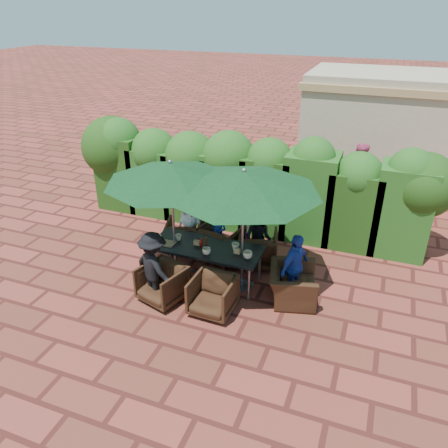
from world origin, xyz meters
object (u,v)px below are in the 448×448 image
(umbrella_right, at_px, (244,181))
(chair_far_left, at_px, (184,234))
(chair_end_right, at_px, (293,279))
(chair_near_right, at_px, (213,294))
(umbrella_left, at_px, (171,173))
(chair_far_right, at_px, (258,247))
(chair_near_left, at_px, (162,282))
(dining_table, at_px, (206,250))
(chair_far_mid, at_px, (220,241))

(umbrella_right, xyz_separation_m, chair_far_left, (-1.65, 0.88, -1.82))
(chair_far_left, relative_size, chair_end_right, 0.80)
(chair_far_left, height_order, chair_near_right, chair_far_left)
(umbrella_left, height_order, chair_end_right, umbrella_left)
(chair_far_right, bearing_deg, chair_near_left, 40.24)
(dining_table, distance_m, chair_far_left, 1.31)
(chair_far_mid, relative_size, chair_near_right, 1.13)
(umbrella_left, xyz_separation_m, chair_far_right, (1.45, 0.95, -1.80))
(chair_near_left, xyz_separation_m, chair_near_right, (1.01, -0.00, -0.00))
(dining_table, relative_size, chair_near_left, 2.82)
(umbrella_right, height_order, chair_end_right, umbrella_right)
(dining_table, distance_m, chair_far_mid, 0.87)
(umbrella_left, height_order, umbrella_right, same)
(umbrella_right, relative_size, chair_near_left, 3.62)
(chair_near_right, bearing_deg, chair_far_left, 129.86)
(umbrella_right, xyz_separation_m, chair_end_right, (1.02, -0.06, -1.78))
(chair_far_left, xyz_separation_m, chair_end_right, (2.67, -0.94, 0.04))
(chair_near_left, xyz_separation_m, chair_end_right, (2.26, 0.88, 0.04))
(umbrella_left, distance_m, chair_near_left, 2.03)
(umbrella_right, distance_m, chair_near_right, 2.07)
(chair_far_right, bearing_deg, chair_far_left, -14.10)
(chair_near_left, relative_size, chair_near_right, 1.01)
(dining_table, xyz_separation_m, chair_near_right, (0.51, -0.92, -0.29))
(chair_far_mid, bearing_deg, umbrella_left, 65.16)
(umbrella_left, height_order, chair_far_right, umbrella_left)
(umbrella_right, relative_size, chair_far_mid, 3.25)
(chair_far_right, relative_size, chair_near_left, 1.05)
(umbrella_right, distance_m, chair_end_right, 2.06)
(chair_far_left, bearing_deg, chair_near_right, 111.70)
(umbrella_right, relative_size, chair_far_left, 3.57)
(umbrella_right, distance_m, chair_far_mid, 2.10)
(chair_far_mid, relative_size, chair_near_left, 1.11)
(umbrella_right, bearing_deg, dining_table, -178.37)
(umbrella_left, bearing_deg, chair_near_right, -37.03)
(umbrella_right, relative_size, chair_near_right, 3.66)
(dining_table, height_order, umbrella_left, umbrella_left)
(umbrella_left, distance_m, umbrella_right, 1.40)
(chair_far_right, xyz_separation_m, chair_near_left, (-1.29, -1.84, -0.02))
(umbrella_right, height_order, chair_near_left, umbrella_right)
(umbrella_left, relative_size, chair_far_mid, 2.87)
(chair_near_left, bearing_deg, chair_far_left, 119.56)
(chair_far_left, relative_size, chair_near_right, 1.02)
(dining_table, bearing_deg, chair_end_right, -1.18)
(dining_table, height_order, chair_far_mid, chair_far_mid)
(chair_far_mid, distance_m, chair_near_left, 1.82)
(chair_end_right, bearing_deg, umbrella_left, 75.89)
(dining_table, xyz_separation_m, chair_far_mid, (-0.03, 0.83, -0.24))
(umbrella_right, xyz_separation_m, chair_near_right, (-0.23, -0.94, -1.83))
(umbrella_right, bearing_deg, chair_far_left, 151.94)
(chair_end_right, bearing_deg, chair_far_mid, 49.99)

